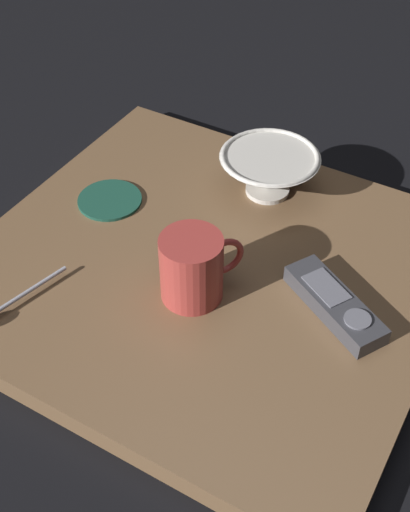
# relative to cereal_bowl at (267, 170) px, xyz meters

# --- Properties ---
(ground_plane) EXTENTS (6.00, 6.00, 0.00)m
(ground_plane) POSITION_rel_cereal_bowl_xyz_m (0.19, 0.00, -0.08)
(ground_plane) COLOR black
(table) EXTENTS (0.61, 0.66, 0.03)m
(table) POSITION_rel_cereal_bowl_xyz_m (0.19, 0.00, -0.06)
(table) COLOR brown
(table) RESTS_ON ground
(cereal_bowl) EXTENTS (0.16, 0.16, 0.07)m
(cereal_bowl) POSITION_rel_cereal_bowl_xyz_m (0.00, 0.00, 0.00)
(cereal_bowl) COLOR beige
(cereal_bowl) RESTS_ON table
(coffee_mug) EXTENTS (0.11, 0.09, 0.10)m
(coffee_mug) POSITION_rel_cereal_bowl_xyz_m (0.25, 0.02, 0.01)
(coffee_mug) COLOR #A53833
(coffee_mug) RESTS_ON table
(tv_remote_near) EXTENTS (0.13, 0.17, 0.03)m
(tv_remote_near) POSITION_rel_cereal_bowl_xyz_m (0.19, 0.20, -0.03)
(tv_remote_near) COLOR #38383D
(tv_remote_near) RESTS_ON table
(drink_coaster) EXTENTS (0.10, 0.10, 0.01)m
(drink_coaster) POSITION_rel_cereal_bowl_xyz_m (0.15, -0.20, -0.04)
(drink_coaster) COLOR #194738
(drink_coaster) RESTS_ON table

